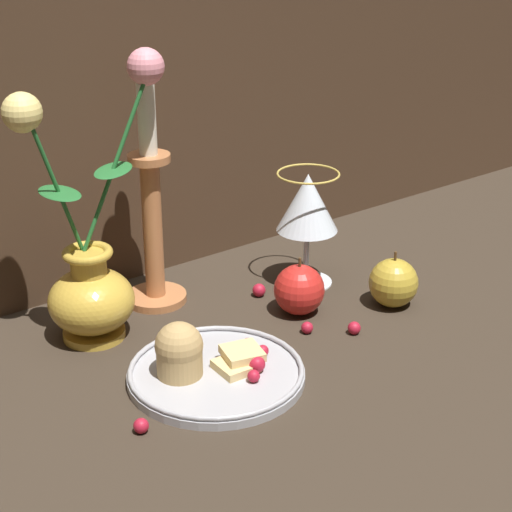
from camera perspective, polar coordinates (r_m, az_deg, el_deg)
ground_plane at (r=1.07m, az=-1.70°, el=-5.72°), size 2.40×2.40×0.00m
vase at (r=1.06m, az=-10.98°, el=-0.83°), size 0.20×0.11×0.35m
plate_with_pastries at (r=0.98m, az=-3.23°, el=-7.36°), size 0.20×0.20×0.07m
wine_glass at (r=1.17m, az=3.45°, el=3.31°), size 0.09×0.09×0.16m
candlestick at (r=1.12m, az=-6.94°, el=2.53°), size 0.08×0.08×0.32m
apple_beside_vase at (r=1.15m, az=9.15°, el=-1.77°), size 0.07×0.07×0.08m
apple_near_glass at (r=1.12m, az=2.90°, el=-2.26°), size 0.07×0.07×0.08m
berry_near_plate at (r=0.91m, az=-7.67°, el=-11.16°), size 0.02×0.02×0.02m
berry_front_center at (r=1.17m, az=0.20°, el=-2.29°), size 0.02×0.02×0.02m
berry_by_glass_stem at (r=1.08m, az=6.57°, el=-4.79°), size 0.02×0.02×0.02m
berry_under_candlestick at (r=1.08m, az=3.43°, el=-4.79°), size 0.02×0.02×0.02m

